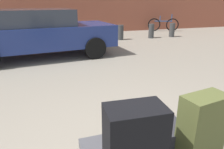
% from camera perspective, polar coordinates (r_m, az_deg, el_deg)
% --- Properties ---
extents(suitcase_black_stacked_top, '(0.43, 0.28, 0.64)m').
position_cam_1_polar(suitcase_black_stacked_top, '(1.54, 6.23, -19.47)').
color(suitcase_black_stacked_top, black).
rests_on(suitcase_black_stacked_top, luggage_cart).
extents(suitcase_charcoal_front_left, '(0.69, 0.57, 0.22)m').
position_cam_1_polar(suitcase_charcoal_front_left, '(2.05, 9.89, -15.80)').
color(suitcase_charcoal_front_left, '#2D2D33').
rests_on(suitcase_charcoal_front_left, luggage_cart).
extents(suitcase_olive_rear_left, '(0.41, 0.26, 0.60)m').
position_cam_1_polar(suitcase_olive_rear_left, '(1.90, 23.67, -13.58)').
color(suitcase_olive_rear_left, '#4C5128').
rests_on(suitcase_olive_rear_left, luggage_cart).
extents(parked_car, '(4.46, 2.26, 1.42)m').
position_cam_1_polar(parked_car, '(6.63, -19.78, 11.06)').
color(parked_car, navy).
rests_on(parked_car, ground_plane).
extents(bicycle_leaning, '(1.66, 0.71, 0.96)m').
position_cam_1_polar(bicycle_leaning, '(12.49, 14.11, 13.38)').
color(bicycle_leaning, black).
rests_on(bicycle_leaning, ground_plane).
extents(bollard_kerb_near, '(0.25, 0.25, 0.65)m').
position_cam_1_polar(bollard_kerb_near, '(9.31, 2.43, 11.65)').
color(bollard_kerb_near, '#383838').
rests_on(bollard_kerb_near, ground_plane).
extents(bollard_kerb_mid, '(0.25, 0.25, 0.65)m').
position_cam_1_polar(bollard_kerb_mid, '(9.93, 10.91, 11.83)').
color(bollard_kerb_mid, '#383838').
rests_on(bollard_kerb_mid, ground_plane).
extents(bollard_kerb_far, '(0.25, 0.25, 0.65)m').
position_cam_1_polar(bollard_kerb_far, '(10.51, 16.40, 11.82)').
color(bollard_kerb_far, '#383838').
rests_on(bollard_kerb_far, ground_plane).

